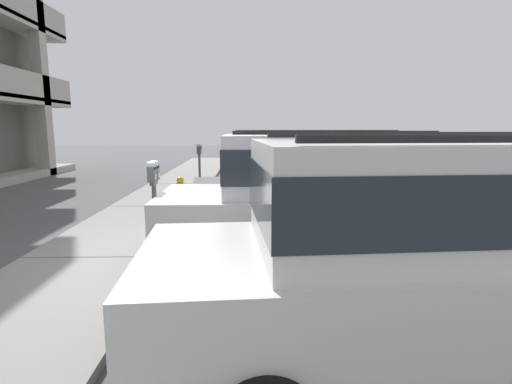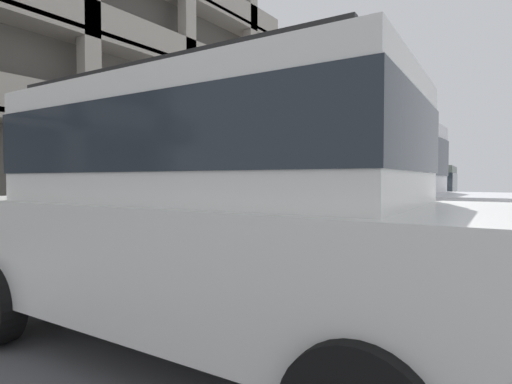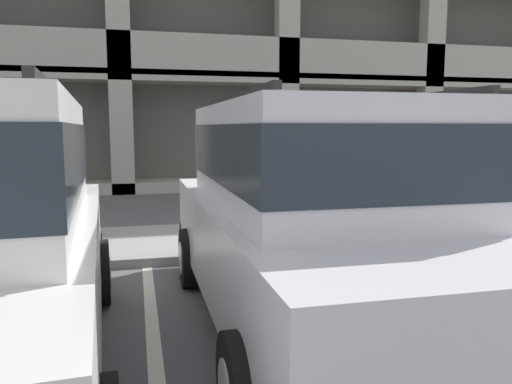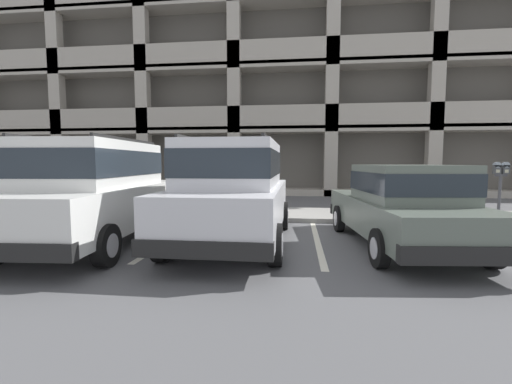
# 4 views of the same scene
# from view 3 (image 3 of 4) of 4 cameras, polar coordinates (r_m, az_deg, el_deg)

# --- Properties ---
(ground_plane) EXTENTS (80.00, 80.00, 0.10)m
(ground_plane) POSITION_cam_3_polar(r_m,az_deg,el_deg) (6.61, 0.93, -8.69)
(ground_plane) COLOR #565659
(sidewalk) EXTENTS (40.00, 2.20, 0.12)m
(sidewalk) POSITION_cam_3_polar(r_m,az_deg,el_deg) (7.80, -1.46, -5.34)
(sidewalk) COLOR gray
(sidewalk) RESTS_ON ground_plane
(parking_stall_lines) EXTENTS (12.06, 4.80, 0.01)m
(parking_stall_lines) POSITION_cam_3_polar(r_m,az_deg,el_deg) (5.93, 18.85, -10.45)
(parking_stall_lines) COLOR silver
(parking_stall_lines) RESTS_ON ground_plane
(silver_suv) EXTENTS (2.04, 4.79, 2.03)m
(silver_suv) POSITION_cam_3_polar(r_m,az_deg,el_deg) (4.29, 6.34, -1.92)
(silver_suv) COLOR silver
(silver_suv) RESTS_ON ground_plane
(parking_meter_near) EXTENTS (0.35, 0.12, 1.46)m
(parking_meter_near) POSITION_cam_3_polar(r_m,az_deg,el_deg) (6.73, 0.95, 2.50)
(parking_meter_near) COLOR #595B60
(parking_meter_near) RESTS_ON sidewalk
(parking_garage) EXTENTS (32.00, 10.00, 13.25)m
(parking_garage) POSITION_cam_3_polar(r_m,az_deg,el_deg) (19.50, -15.13, 19.76)
(parking_garage) COLOR #5C5851
(parking_garage) RESTS_ON ground_plane
(fire_hydrant) EXTENTS (0.30, 0.30, 0.70)m
(fire_hydrant) POSITION_cam_3_polar(r_m,az_deg,el_deg) (9.09, 27.13, -1.75)
(fire_hydrant) COLOR gold
(fire_hydrant) RESTS_ON sidewalk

